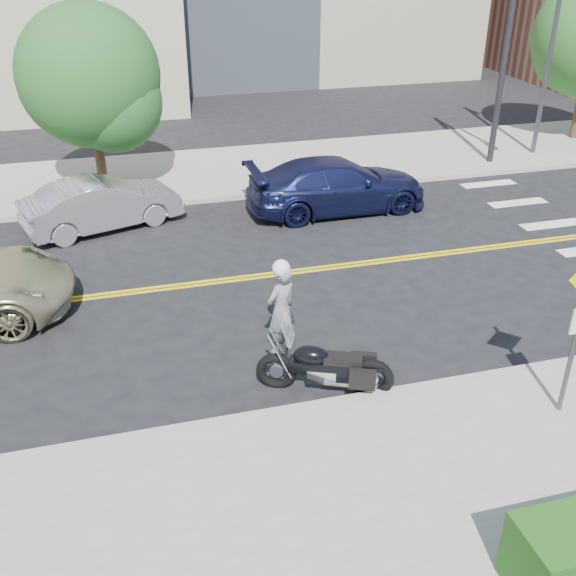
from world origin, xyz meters
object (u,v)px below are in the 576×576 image
Objects in this scene: motorcyclist at (281,307)px; parked_car_silver at (102,204)px; parked_car_blue at (337,185)px; motorcycle at (325,357)px.

motorcyclist is 0.47× the size of parked_car_silver.
motorcyclist is at bearing 151.59° from parked_car_blue.
parked_car_silver is at bearing -95.25° from motorcyclist.
motorcycle is at bearing 158.35° from parked_car_blue.
parked_car_blue reaches higher than motorcycle.
parked_car_blue is at bearing 92.82° from motorcycle.
motorcyclist is 0.38× the size of parked_car_blue.
parked_car_silver is at bearing 135.62° from motorcycle.
motorcycle is 0.45× the size of parked_car_blue.
parked_car_blue is at bearing -146.01° from motorcyclist.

